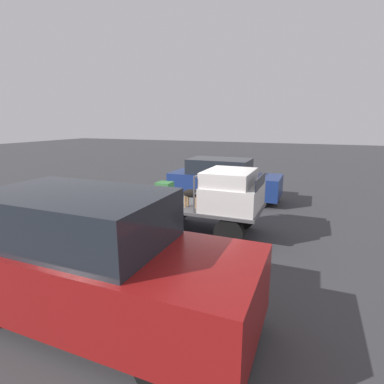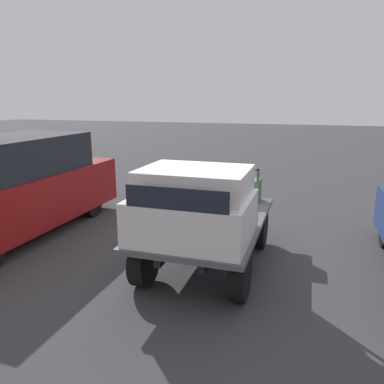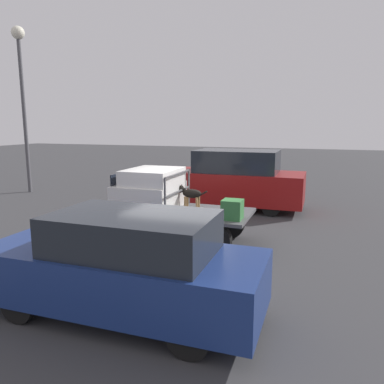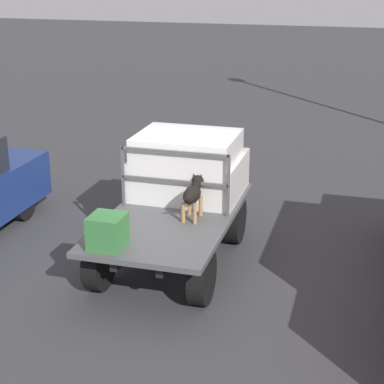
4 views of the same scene
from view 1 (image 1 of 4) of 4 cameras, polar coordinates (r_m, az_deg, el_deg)
name	(u,v)px [view 1 (image 1 of 4)]	position (r m, az deg, el deg)	size (l,w,h in m)	color
ground_plane	(200,231)	(8.93, 1.61, -7.52)	(80.00, 80.00, 0.00)	#38383A
flatbed_truck	(201,212)	(8.74, 1.63, -3.91)	(3.47, 1.85, 0.84)	black
truck_cab	(232,190)	(8.28, 7.59, 0.33)	(1.48, 1.73, 1.05)	silver
truck_headboard	(205,183)	(8.48, 2.54, 1.67)	(0.04, 1.73, 0.97)	#4C4C4F
dog	(194,194)	(8.28, 0.44, -0.33)	(0.87, 0.24, 0.63)	#9E7547
cargo_crate	(165,189)	(9.59, -5.25, 0.53)	(0.46, 0.46, 0.46)	#337038
parked_sedan	(223,179)	(12.43, 5.97, 2.39)	(4.50, 1.71, 1.69)	black
parked_pickup_far	(89,259)	(5.15, -19.01, -12.05)	(5.26, 2.00, 2.11)	black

